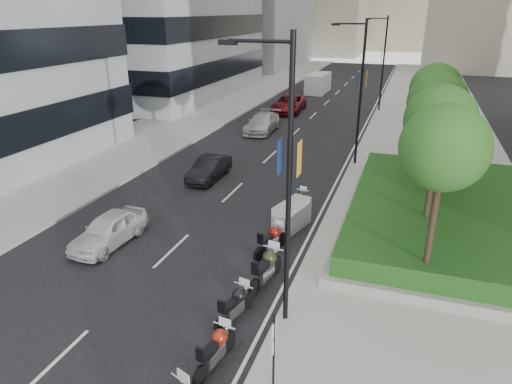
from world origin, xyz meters
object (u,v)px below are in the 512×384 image
at_px(delivery_van, 318,84).
at_px(motorcycle_6, 300,201).
at_px(lamp_post_0, 284,175).
at_px(motorcycle_4, 271,240).
at_px(lamp_post_2, 382,59).
at_px(car_b, 209,168).
at_px(lamp_post_1, 359,87).
at_px(car_c, 262,123).
at_px(motorcycle_1, 216,349).
at_px(motorcycle_2, 235,305).
at_px(motorcycle_3, 266,268).
at_px(car_d, 289,104).
at_px(parking_sign, 274,349).
at_px(car_a, 109,230).
at_px(motorcycle_5, 292,216).

bearing_deg(delivery_van, motorcycle_6, -77.14).
distance_m(lamp_post_0, motorcycle_4, 6.33).
distance_m(lamp_post_2, car_b, 25.07).
relative_size(lamp_post_1, lamp_post_2, 1.00).
bearing_deg(car_b, car_c, 92.40).
bearing_deg(motorcycle_1, delivery_van, 16.57).
xyz_separation_m(motorcycle_2, car_b, (-6.37, 12.03, 0.08)).
distance_m(lamp_post_2, motorcycle_1, 37.84).
relative_size(motorcycle_3, delivery_van, 0.45).
bearing_deg(motorcycle_2, car_b, 40.90).
bearing_deg(motorcycle_1, car_d, 20.03).
height_order(motorcycle_3, delivery_van, delivery_van).
xyz_separation_m(motorcycle_6, car_d, (-6.78, 23.04, 0.28)).
bearing_deg(delivery_van, parking_sign, -77.09).
distance_m(motorcycle_4, car_a, 7.01).
xyz_separation_m(parking_sign, motorcycle_4, (-2.27, 7.18, -0.86)).
bearing_deg(motorcycle_2, car_c, 29.12).
height_order(lamp_post_1, motorcycle_1, lamp_post_1).
bearing_deg(car_b, delivery_van, 90.05).
height_order(motorcycle_1, motorcycle_6, motorcycle_1).
distance_m(lamp_post_2, motorcycle_2, 35.77).
xyz_separation_m(lamp_post_1, lamp_post_2, (0.00, 18.00, 0.00)).
bearing_deg(motorcycle_1, parking_sign, -95.30).
bearing_deg(motorcycle_6, car_c, 31.82).
bearing_deg(motorcycle_1, motorcycle_4, 11.98).
distance_m(lamp_post_1, parking_sign, 20.33).
bearing_deg(lamp_post_1, car_a, -120.54).
xyz_separation_m(motorcycle_6, car_a, (-6.92, -6.09, 0.16)).
height_order(lamp_post_2, motorcycle_5, lamp_post_2).
bearing_deg(lamp_post_1, car_c, 142.19).
bearing_deg(motorcycle_1, car_c, 23.64).
height_order(motorcycle_3, motorcycle_4, motorcycle_3).
xyz_separation_m(motorcycle_3, motorcycle_6, (-0.42, 6.83, -0.14)).
height_order(lamp_post_0, delivery_van, lamp_post_0).
xyz_separation_m(parking_sign, car_a, (-9.11, 5.67, -0.77)).
xyz_separation_m(motorcycle_5, motorcycle_6, (-0.16, 2.12, -0.13)).
bearing_deg(motorcycle_4, motorcycle_1, -158.05).
height_order(motorcycle_5, delivery_van, delivery_van).
bearing_deg(car_c, motorcycle_4, -71.62).
bearing_deg(motorcycle_1, motorcycle_6, 10.09).
bearing_deg(motorcycle_6, motorcycle_3, -169.40).
bearing_deg(motorcycle_2, lamp_post_2, 10.74).
distance_m(motorcycle_2, motorcycle_4, 4.64).
height_order(lamp_post_1, lamp_post_2, same).
xyz_separation_m(motorcycle_4, car_d, (-6.70, 27.62, 0.21)).
bearing_deg(car_b, lamp_post_0, -56.33).
xyz_separation_m(lamp_post_1, motorcycle_4, (-1.61, -12.82, -4.47)).
bearing_deg(car_c, motorcycle_1, -75.46).
bearing_deg(lamp_post_1, motorcycle_4, -97.16).
height_order(motorcycle_1, car_a, car_a).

